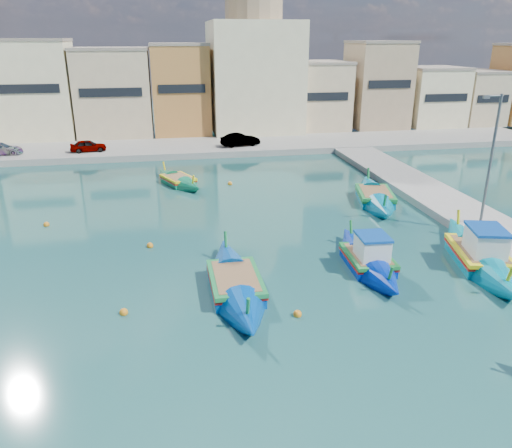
{
  "coord_description": "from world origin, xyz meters",
  "views": [
    {
      "loc": [
        -0.55,
        -18.79,
        10.83
      ],
      "look_at": [
        4.0,
        6.0,
        1.4
      ],
      "focal_mm": 35.0,
      "sensor_mm": 36.0,
      "label": 1
    }
  ],
  "objects_px": {
    "quay_street_lamp": "(490,160)",
    "luzzu_cyan_mid": "(375,198)",
    "church_block": "(254,60)",
    "luzzu_blue_south": "(236,285)",
    "luzzu_turquoise_cabin": "(479,256)",
    "luzzu_blue_cabin": "(368,260)",
    "luzzu_green": "(178,181)"
  },
  "relations": [
    {
      "from": "luzzu_turquoise_cabin",
      "to": "luzzu_blue_south",
      "type": "bearing_deg",
      "value": -176.71
    },
    {
      "from": "luzzu_green",
      "to": "luzzu_blue_south",
      "type": "bearing_deg",
      "value": -84.06
    },
    {
      "from": "quay_street_lamp",
      "to": "luzzu_cyan_mid",
      "type": "height_order",
      "value": "quay_street_lamp"
    },
    {
      "from": "quay_street_lamp",
      "to": "luzzu_cyan_mid",
      "type": "distance_m",
      "value": 8.59
    },
    {
      "from": "luzzu_blue_south",
      "to": "luzzu_turquoise_cabin",
      "type": "bearing_deg",
      "value": 3.29
    },
    {
      "from": "quay_street_lamp",
      "to": "luzzu_green",
      "type": "bearing_deg",
      "value": 141.63
    },
    {
      "from": "luzzu_turquoise_cabin",
      "to": "luzzu_cyan_mid",
      "type": "height_order",
      "value": "luzzu_turquoise_cabin"
    },
    {
      "from": "luzzu_turquoise_cabin",
      "to": "luzzu_green",
      "type": "distance_m",
      "value": 22.83
    },
    {
      "from": "quay_street_lamp",
      "to": "luzzu_turquoise_cabin",
      "type": "xyz_separation_m",
      "value": [
        -2.63,
        -4.01,
        -3.94
      ]
    },
    {
      "from": "church_block",
      "to": "luzzu_green",
      "type": "relative_size",
      "value": 2.65
    },
    {
      "from": "luzzu_cyan_mid",
      "to": "luzzu_blue_south",
      "type": "xyz_separation_m",
      "value": [
        -11.52,
        -11.33,
        -0.0
      ]
    },
    {
      "from": "luzzu_turquoise_cabin",
      "to": "luzzu_blue_south",
      "type": "relative_size",
      "value": 1.09
    },
    {
      "from": "church_block",
      "to": "luzzu_turquoise_cabin",
      "type": "bearing_deg",
      "value": -82.78
    },
    {
      "from": "church_block",
      "to": "quay_street_lamp",
      "type": "relative_size",
      "value": 2.39
    },
    {
      "from": "luzzu_cyan_mid",
      "to": "luzzu_green",
      "type": "xyz_separation_m",
      "value": [
        -13.43,
        6.99,
        -0.05
      ]
    },
    {
      "from": "luzzu_turquoise_cabin",
      "to": "luzzu_cyan_mid",
      "type": "bearing_deg",
      "value": 95.97
    },
    {
      "from": "quay_street_lamp",
      "to": "luzzu_blue_south",
      "type": "distance_m",
      "value": 16.48
    },
    {
      "from": "church_block",
      "to": "luzzu_blue_south",
      "type": "bearing_deg",
      "value": -101.41
    },
    {
      "from": "church_block",
      "to": "luzzu_blue_cabin",
      "type": "height_order",
      "value": "church_block"
    },
    {
      "from": "church_block",
      "to": "quay_street_lamp",
      "type": "distance_m",
      "value": 35.04
    },
    {
      "from": "luzzu_blue_cabin",
      "to": "luzzu_cyan_mid",
      "type": "distance_m",
      "value": 11.01
    },
    {
      "from": "church_block",
      "to": "luzzu_blue_cabin",
      "type": "xyz_separation_m",
      "value": [
        -0.91,
        -37.39,
        -8.06
      ]
    },
    {
      "from": "church_block",
      "to": "luzzu_blue_cabin",
      "type": "distance_m",
      "value": 38.26
    },
    {
      "from": "church_block",
      "to": "luzzu_blue_south",
      "type": "xyz_separation_m",
      "value": [
        -7.81,
        -38.73,
        -8.12
      ]
    },
    {
      "from": "luzzu_blue_cabin",
      "to": "luzzu_cyan_mid",
      "type": "height_order",
      "value": "luzzu_blue_cabin"
    },
    {
      "from": "church_block",
      "to": "luzzu_turquoise_cabin",
      "type": "xyz_separation_m",
      "value": [
        4.82,
        -38.01,
        -8.01
      ]
    },
    {
      "from": "luzzu_turquoise_cabin",
      "to": "luzzu_blue_south",
      "type": "xyz_separation_m",
      "value": [
        -12.63,
        -0.73,
        -0.11
      ]
    },
    {
      "from": "luzzu_cyan_mid",
      "to": "church_block",
      "type": "bearing_deg",
      "value": 97.71
    },
    {
      "from": "luzzu_turquoise_cabin",
      "to": "luzzu_blue_south",
      "type": "height_order",
      "value": "luzzu_turquoise_cabin"
    },
    {
      "from": "quay_street_lamp",
      "to": "luzzu_green",
      "type": "distance_m",
      "value": 22.28
    },
    {
      "from": "luzzu_green",
      "to": "luzzu_blue_cabin",
      "type": "bearing_deg",
      "value": -62.58
    },
    {
      "from": "quay_street_lamp",
      "to": "luzzu_green",
      "type": "height_order",
      "value": "quay_street_lamp"
    }
  ]
}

